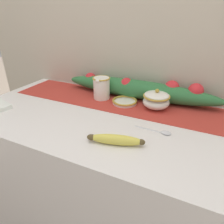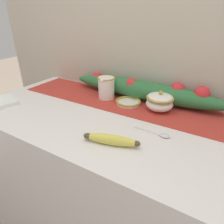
{
  "view_description": "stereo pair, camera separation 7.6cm",
  "coord_description": "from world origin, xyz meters",
  "px_view_note": "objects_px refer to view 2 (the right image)",
  "views": [
    {
      "loc": [
        0.32,
        -0.74,
        1.37
      ],
      "look_at": [
        -0.01,
        -0.04,
        0.98
      ],
      "focal_mm": 32.0,
      "sensor_mm": 36.0,
      "label": 1
    },
    {
      "loc": [
        0.39,
        -0.7,
        1.37
      ],
      "look_at": [
        -0.01,
        -0.04,
        0.98
      ],
      "focal_mm": 32.0,
      "sensor_mm": 36.0,
      "label": 2
    }
  ],
  "objects_px": {
    "sugar_bowl": "(160,102)",
    "spoon": "(163,135)",
    "banana": "(111,140)",
    "napkin_stack": "(0,103)",
    "cream_pitcher": "(107,87)",
    "small_dish": "(128,102)"
  },
  "relations": [
    {
      "from": "sugar_bowl",
      "to": "spoon",
      "type": "height_order",
      "value": "sugar_bowl"
    },
    {
      "from": "sugar_bowl",
      "to": "small_dish",
      "type": "height_order",
      "value": "sugar_bowl"
    },
    {
      "from": "cream_pitcher",
      "to": "sugar_bowl",
      "type": "bearing_deg",
      "value": -0.35
    },
    {
      "from": "cream_pitcher",
      "to": "sugar_bowl",
      "type": "distance_m",
      "value": 0.31
    },
    {
      "from": "cream_pitcher",
      "to": "napkin_stack",
      "type": "xyz_separation_m",
      "value": [
        -0.44,
        -0.36,
        -0.06
      ]
    },
    {
      "from": "small_dish",
      "to": "spoon",
      "type": "xyz_separation_m",
      "value": [
        0.25,
        -0.2,
        -0.01
      ]
    },
    {
      "from": "cream_pitcher",
      "to": "napkin_stack",
      "type": "relative_size",
      "value": 0.85
    },
    {
      "from": "banana",
      "to": "napkin_stack",
      "type": "bearing_deg",
      "value": 179.76
    },
    {
      "from": "banana",
      "to": "spoon",
      "type": "height_order",
      "value": "banana"
    },
    {
      "from": "napkin_stack",
      "to": "spoon",
      "type": "bearing_deg",
      "value": 9.99
    },
    {
      "from": "cream_pitcher",
      "to": "banana",
      "type": "height_order",
      "value": "cream_pitcher"
    },
    {
      "from": "small_dish",
      "to": "spoon",
      "type": "height_order",
      "value": "small_dish"
    },
    {
      "from": "sugar_bowl",
      "to": "banana",
      "type": "bearing_deg",
      "value": -99.02
    },
    {
      "from": "cream_pitcher",
      "to": "small_dish",
      "type": "xyz_separation_m",
      "value": [
        0.14,
        -0.01,
        -0.05
      ]
    },
    {
      "from": "sugar_bowl",
      "to": "spoon",
      "type": "xyz_separation_m",
      "value": [
        0.09,
        -0.21,
        -0.04
      ]
    },
    {
      "from": "sugar_bowl",
      "to": "spoon",
      "type": "distance_m",
      "value": 0.24
    },
    {
      "from": "small_dish",
      "to": "napkin_stack",
      "type": "xyz_separation_m",
      "value": [
        -0.58,
        -0.35,
        -0.0
      ]
    },
    {
      "from": "banana",
      "to": "sugar_bowl",
      "type": "bearing_deg",
      "value": 80.98
    },
    {
      "from": "cream_pitcher",
      "to": "spoon",
      "type": "xyz_separation_m",
      "value": [
        0.4,
        -0.22,
        -0.06
      ]
    },
    {
      "from": "sugar_bowl",
      "to": "banana",
      "type": "distance_m",
      "value": 0.37
    },
    {
      "from": "banana",
      "to": "spoon",
      "type": "distance_m",
      "value": 0.21
    },
    {
      "from": "spoon",
      "to": "napkin_stack",
      "type": "relative_size",
      "value": 1.07
    }
  ]
}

